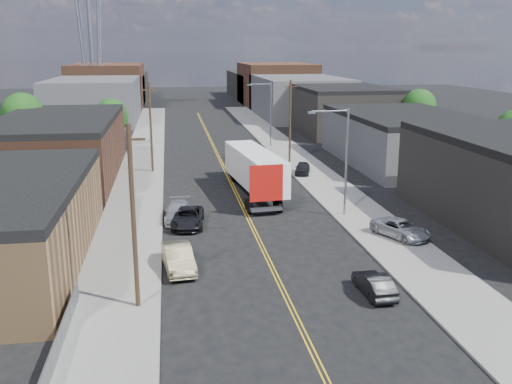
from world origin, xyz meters
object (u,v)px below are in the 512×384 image
object	(u,v)px
car_right_oncoming	(374,284)
car_right_lot_c	(303,168)
car_ahead_truck	(240,156)
semi_truck	(252,167)
car_left_c	(188,217)
car_right_lot_a	(401,229)
car_left_b	(178,258)
car_left_d	(179,212)

from	to	relation	value
car_right_oncoming	car_right_lot_c	bearing A→B (deg)	-97.84
car_right_lot_c	car_ahead_truck	bearing A→B (deg)	140.64
semi_truck	car_ahead_truck	xyz separation A→B (m)	(0.77, 15.51, -1.73)
car_left_c	car_right_lot_a	bearing A→B (deg)	-14.27
car_left_b	car_ahead_truck	distance (m)	35.58
car_left_b	car_left_d	distance (m)	10.80
car_ahead_truck	car_left_d	bearing A→B (deg)	-108.82
car_left_b	car_ahead_truck	xyz separation A→B (m)	(8.27, 34.60, -0.05)
car_left_b	car_right_lot_a	distance (m)	16.64
car_right_lot_c	car_ahead_truck	xyz separation A→B (m)	(-5.86, 8.71, -0.04)
car_left_d	semi_truck	bearing A→B (deg)	53.34
car_right_lot_c	car_ahead_truck	size ratio (longest dim) A/B	0.70
car_left_d	car_right_oncoming	bearing A→B (deg)	-52.21
car_left_b	car_right_oncoming	bearing A→B (deg)	-33.31
car_ahead_truck	semi_truck	bearing A→B (deg)	-93.05
car_right_oncoming	car_right_lot_c	xyz separation A→B (m)	(3.20, 31.35, 0.15)
car_left_c	car_right_lot_c	distance (m)	21.38
car_left_b	car_right_lot_c	bearing A→B (deg)	54.57
semi_truck	car_left_c	xyz separation A→B (m)	(-6.57, -10.02, -1.76)
car_left_d	car_right_oncoming	size ratio (longest dim) A/B	1.30
car_left_b	car_left_d	bearing A→B (deg)	81.84
car_left_d	car_ahead_truck	size ratio (longest dim) A/B	0.93
car_left_d	car_right_lot_c	distance (m)	20.51
car_left_d	car_right_oncoming	world-z (taller)	car_left_d
semi_truck	car_right_oncoming	size ratio (longest dim) A/B	4.33
car_left_b	car_right_lot_a	bearing A→B (deg)	5.56
car_right_oncoming	car_left_d	bearing A→B (deg)	-58.70
car_left_d	car_right_lot_a	distance (m)	17.56
car_left_b	car_right_oncoming	xyz separation A→B (m)	(10.93, -5.45, -0.16)
semi_truck	car_right_lot_a	xyz separation A→B (m)	(8.75, -15.53, -1.68)
semi_truck	car_right_lot_c	size ratio (longest dim) A/B	4.45
car_right_lot_a	car_right_lot_c	distance (m)	22.43
car_left_d	car_right_lot_c	xyz separation A→B (m)	(13.88, 15.10, 0.06)
car_right_lot_a	car_right_lot_c	xyz separation A→B (m)	(-2.12, 22.33, -0.01)
car_left_d	car_ahead_truck	world-z (taller)	car_ahead_truck
semi_truck	car_left_d	size ratio (longest dim) A/B	3.33
car_ahead_truck	car_right_oncoming	bearing A→B (deg)	-86.41
car_right_oncoming	car_right_lot_a	bearing A→B (deg)	-122.55
semi_truck	car_left_d	distance (m)	11.15
car_left_c	car_left_d	size ratio (longest dim) A/B	1.03
car_left_b	car_left_c	world-z (taller)	car_left_b
car_left_d	car_right_lot_a	bearing A→B (deg)	-19.86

